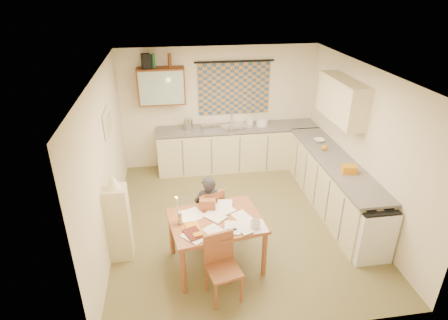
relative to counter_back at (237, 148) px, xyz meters
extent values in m
cube|color=brown|center=(-0.33, -1.95, -0.46)|extent=(4.00, 4.50, 0.02)
cube|color=white|center=(-0.33, -1.95, 2.06)|extent=(4.00, 4.50, 0.02)
cube|color=#F1E5C3|center=(-0.33, 0.31, 0.80)|extent=(4.00, 0.02, 2.50)
cube|color=#F1E5C3|center=(-0.33, -4.21, 0.80)|extent=(4.00, 0.02, 2.50)
cube|color=#F1E5C3|center=(-2.34, -1.95, 0.80)|extent=(0.02, 4.50, 2.50)
cube|color=#F1E5C3|center=(1.68, -1.95, 0.80)|extent=(0.02, 4.50, 2.50)
cube|color=#2F4865|center=(-0.03, 0.27, 1.20)|extent=(1.45, 0.03, 1.05)
cylinder|color=black|center=(-0.03, 0.25, 1.75)|extent=(1.60, 0.04, 0.04)
cube|color=#59270D|center=(-1.48, 0.13, 1.35)|extent=(0.90, 0.34, 0.70)
cube|color=#99B2A5|center=(-1.48, -0.04, 1.35)|extent=(0.84, 0.02, 0.64)
cube|color=beige|center=(1.50, -1.40, 1.40)|extent=(0.34, 1.30, 0.70)
cube|color=#F3E8C8|center=(-2.30, -1.55, 1.25)|extent=(0.04, 0.50, 0.40)
cube|color=beige|center=(-2.28, -1.55, 1.25)|extent=(0.01, 0.42, 0.32)
cube|color=beige|center=(0.00, 0.00, -0.02)|extent=(3.30, 0.60, 0.86)
cube|color=#5C5A57|center=(0.00, 0.00, 0.45)|extent=(3.30, 0.62, 0.04)
cube|color=beige|center=(1.37, -1.74, -0.02)|extent=(0.60, 2.95, 0.86)
cube|color=#5C5A57|center=(1.37, -1.74, 0.45)|extent=(0.62, 2.95, 0.04)
cube|color=white|center=(1.37, -3.05, -0.04)|extent=(0.55, 0.55, 0.82)
cube|color=black|center=(1.37, -3.05, 0.39)|extent=(0.52, 0.52, 0.03)
cube|color=silver|center=(-0.03, 0.00, 0.43)|extent=(0.67, 0.62, 0.10)
cylinder|color=silver|center=(-0.09, 0.18, 0.61)|extent=(0.03, 0.03, 0.28)
cube|color=silver|center=(-0.56, 0.00, 0.50)|extent=(0.39, 0.35, 0.06)
cylinder|color=silver|center=(-1.00, 0.00, 0.59)|extent=(0.21, 0.21, 0.24)
cylinder|color=white|center=(0.52, 0.00, 0.55)|extent=(0.27, 0.27, 0.16)
imported|color=white|center=(0.27, 0.05, 0.57)|extent=(0.15, 0.15, 0.20)
imported|color=white|center=(1.37, -0.98, 0.49)|extent=(0.22, 0.22, 0.05)
cube|color=orange|center=(1.37, -2.23, 0.53)|extent=(0.25, 0.20, 0.12)
sphere|color=orange|center=(1.32, -1.36, 0.52)|extent=(0.10, 0.10, 0.10)
cube|color=black|center=(-1.73, 0.13, 1.83)|extent=(0.20, 0.23, 0.26)
cylinder|color=#195926|center=(-1.60, 0.13, 1.83)|extent=(0.08, 0.08, 0.26)
cylinder|color=#59270D|center=(-1.29, 0.13, 1.83)|extent=(0.07, 0.07, 0.26)
cube|color=brown|center=(-0.84, -2.94, 0.27)|extent=(1.35, 1.11, 0.05)
cube|color=brown|center=(-0.90, -2.31, -0.02)|extent=(0.53, 0.53, 0.04)
cube|color=brown|center=(-0.83, -2.48, 0.22)|extent=(0.38, 0.19, 0.44)
cube|color=brown|center=(-0.82, -3.56, -0.03)|extent=(0.47, 0.47, 0.04)
cube|color=brown|center=(-0.86, -3.39, 0.20)|extent=(0.39, 0.13, 0.43)
imported|color=black|center=(-0.88, -2.41, 0.11)|extent=(0.42, 0.28, 1.12)
cube|color=beige|center=(-2.17, -2.57, 0.12)|extent=(0.32, 0.30, 1.15)
cone|color=#F3E8C8|center=(-2.17, -2.57, 0.80)|extent=(0.20, 0.20, 0.22)
cube|color=brown|center=(-0.92, -2.68, 0.38)|extent=(0.23, 0.14, 0.16)
imported|color=white|center=(-0.35, -3.19, 0.35)|extent=(0.20, 0.20, 0.11)
imported|color=maroon|center=(-1.25, -3.26, 0.31)|extent=(0.39, 0.41, 0.02)
imported|color=orange|center=(-1.24, -3.11, 0.31)|extent=(0.27, 0.31, 0.02)
cube|color=orange|center=(-1.11, -3.27, 0.32)|extent=(0.14, 0.11, 0.04)
cube|color=black|center=(-0.67, -3.21, 0.31)|extent=(0.13, 0.05, 0.02)
cylinder|color=silver|center=(-1.31, -2.95, 0.39)|extent=(0.08, 0.08, 0.18)
cylinder|color=white|center=(-1.34, -2.96, 0.59)|extent=(0.03, 0.03, 0.22)
sphere|color=#FFCC66|center=(-1.35, -2.96, 0.71)|extent=(0.02, 0.02, 0.02)
cube|color=white|center=(-1.11, -2.76, 0.30)|extent=(0.32, 0.36, 0.00)
cube|color=white|center=(-0.88, -3.20, 0.30)|extent=(0.34, 0.36, 0.00)
cube|color=white|center=(-0.47, -2.94, 0.30)|extent=(0.31, 0.36, 0.00)
cube|color=white|center=(-0.31, -3.18, 0.30)|extent=(0.23, 0.31, 0.00)
cube|color=white|center=(-1.21, -2.80, 0.31)|extent=(0.25, 0.33, 0.00)
cube|color=white|center=(-1.16, -3.27, 0.31)|extent=(0.35, 0.36, 0.00)
cube|color=white|center=(-0.65, -3.16, 0.31)|extent=(0.26, 0.33, 0.00)
cube|color=white|center=(-0.84, -2.69, 0.31)|extent=(0.31, 0.35, 0.00)
cube|color=white|center=(-0.84, -2.87, 0.31)|extent=(0.35, 0.36, 0.00)
cube|color=white|center=(-0.69, -2.70, 0.31)|extent=(0.33, 0.36, 0.00)
cube|color=white|center=(-0.49, -3.18, 0.31)|extent=(0.31, 0.35, 0.00)
cube|color=white|center=(-0.67, -2.63, 0.32)|extent=(0.26, 0.33, 0.00)
camera|label=1|loc=(-1.35, -7.08, 3.23)|focal=30.00mm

